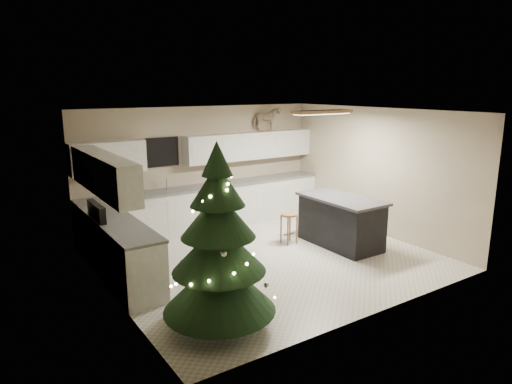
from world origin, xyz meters
TOP-DOWN VIEW (x-y plane):
  - ground_plane at (0.00, 0.00)m, footprint 5.50×5.50m
  - room_shell at (0.02, 0.00)m, footprint 5.52×5.02m
  - cabinetry at (-0.91, 1.65)m, footprint 5.50×3.20m
  - island at (1.58, -0.21)m, footprint 0.90×1.70m
  - bar_stool at (0.82, 0.42)m, footprint 0.31×0.31m
  - christmas_tree at (-1.85, -1.60)m, footprint 1.49×1.44m
  - toddler at (-0.27, 0.79)m, footprint 0.31×0.25m
  - rocking_horse at (1.58, 2.33)m, footprint 0.67×0.43m

SIDE VIEW (x-z plane):
  - ground_plane at x=0.00m, z-range 0.00..0.00m
  - toddler at x=-0.27m, z-range 0.00..0.76m
  - bar_stool at x=0.82m, z-range 0.15..0.75m
  - island at x=1.58m, z-range 0.00..0.95m
  - cabinetry at x=-0.91m, z-range -0.24..1.76m
  - christmas_tree at x=-1.85m, z-range -0.21..2.17m
  - room_shell at x=0.02m, z-range 0.44..3.05m
  - rocking_horse at x=1.58m, z-range 2.01..2.55m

